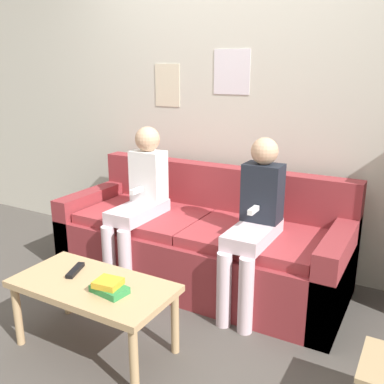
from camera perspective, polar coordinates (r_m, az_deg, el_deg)
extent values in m
plane|color=#4C4742|center=(2.86, -3.89, -15.55)|extent=(10.00, 10.00, 0.00)
cube|color=beige|center=(3.33, 5.47, 12.61)|extent=(8.00, 0.06, 2.60)
cube|color=beige|center=(3.57, -3.31, 14.00)|extent=(0.23, 0.00, 0.33)
cube|color=silver|center=(3.29, 5.31, 15.65)|extent=(0.29, 0.00, 0.33)
cube|color=maroon|center=(3.13, 0.91, -8.38)|extent=(2.06, 0.80, 0.40)
cube|color=maroon|center=(3.27, 3.71, 0.15)|extent=(2.06, 0.14, 0.40)
cube|color=maroon|center=(3.62, -12.58, -3.93)|extent=(0.14, 0.80, 0.56)
cube|color=maroon|center=(2.81, 18.65, -10.46)|extent=(0.14, 0.80, 0.56)
cube|color=#A1343A|center=(3.23, -6.25, -3.14)|extent=(0.87, 0.64, 0.07)
cube|color=#A1343A|center=(2.84, 8.45, -6.01)|extent=(0.87, 0.64, 0.07)
cube|color=tan|center=(2.40, -13.09, -12.11)|extent=(0.88, 0.45, 0.04)
cylinder|color=tan|center=(2.66, -22.22, -14.95)|extent=(0.04, 0.04, 0.36)
cylinder|color=tan|center=(2.17, -7.75, -21.52)|extent=(0.04, 0.04, 0.36)
cylinder|color=tan|center=(2.86, -16.41, -12.03)|extent=(0.04, 0.04, 0.36)
cylinder|color=tan|center=(2.41, -2.28, -17.01)|extent=(0.04, 0.04, 0.36)
cylinder|color=silver|center=(3.04, -10.99, -8.73)|extent=(0.09, 0.09, 0.47)
cylinder|color=silver|center=(2.96, -8.89, -9.35)|extent=(0.09, 0.09, 0.47)
cube|color=silver|center=(3.08, -7.20, -2.57)|extent=(0.23, 0.50, 0.09)
cube|color=white|center=(3.13, -5.82, 2.14)|extent=(0.24, 0.16, 0.37)
sphere|color=tan|center=(3.07, -5.96, 7.02)|extent=(0.18, 0.18, 0.18)
cube|color=white|center=(3.03, -7.40, 0.18)|extent=(0.03, 0.12, 0.03)
cylinder|color=silver|center=(2.61, 4.27, -12.87)|extent=(0.09, 0.09, 0.47)
cylinder|color=silver|center=(2.56, 7.18, -13.55)|extent=(0.09, 0.09, 0.47)
cube|color=silver|center=(2.68, 8.12, -5.52)|extent=(0.23, 0.50, 0.09)
cube|color=#1E232D|center=(2.73, 9.39, -0.08)|extent=(0.24, 0.16, 0.37)
sphere|color=tan|center=(2.67, 9.65, 5.39)|extent=(0.17, 0.17, 0.17)
cube|color=white|center=(2.62, 8.18, -2.42)|extent=(0.03, 0.12, 0.03)
cube|color=black|center=(2.53, -15.29, -10.03)|extent=(0.10, 0.17, 0.02)
cube|color=#2D8442|center=(2.27, -10.95, -12.63)|extent=(0.20, 0.14, 0.04)
cube|color=gold|center=(2.26, -11.13, -11.82)|extent=(0.14, 0.13, 0.03)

